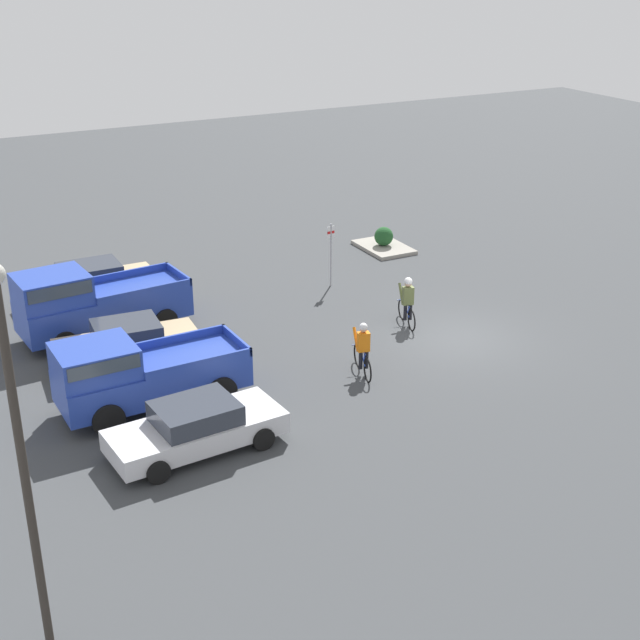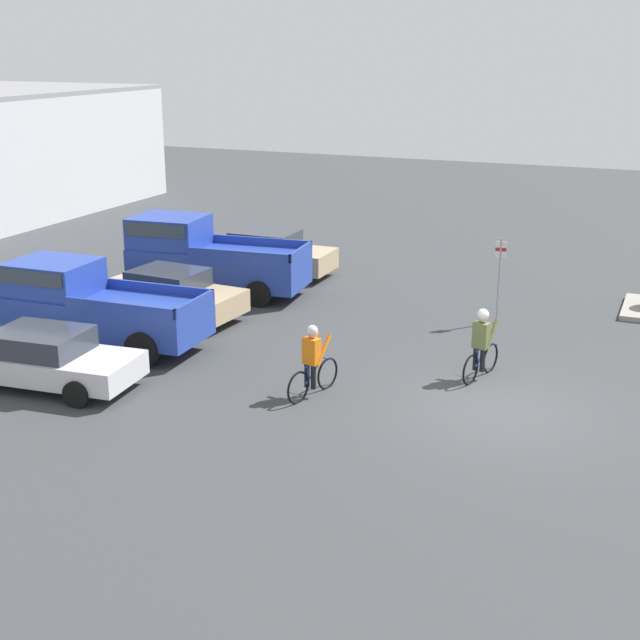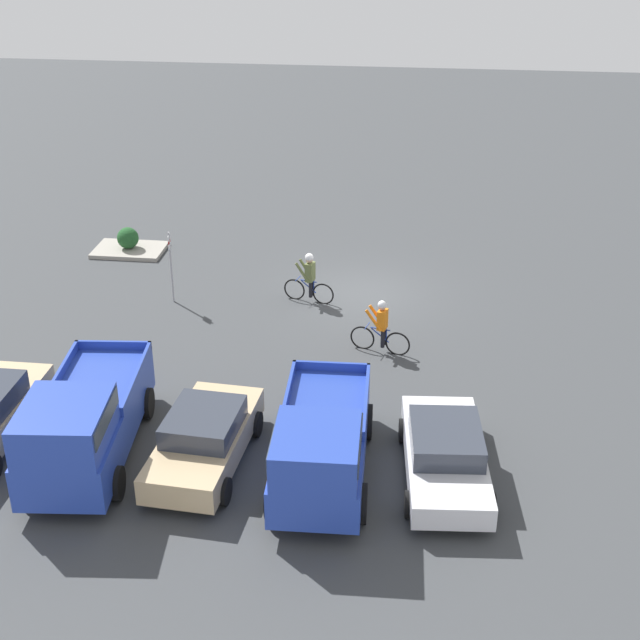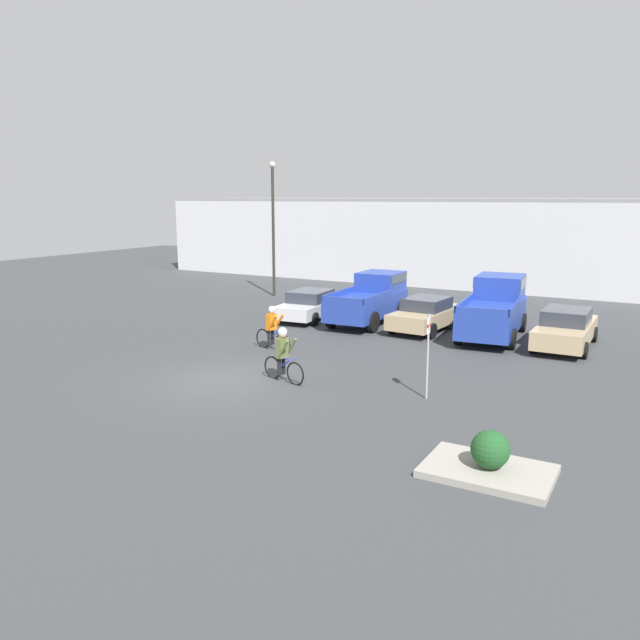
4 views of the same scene
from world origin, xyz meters
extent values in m
plane|color=#383A3D|center=(0.00, 0.00, 0.00)|extent=(80.00, 80.00, 0.00)
cube|color=silver|center=(0.00, 29.43, 2.63)|extent=(43.27, 14.87, 5.26)
cube|color=gray|center=(0.00, 29.43, 5.36)|extent=(43.27, 14.87, 0.20)
cube|color=silver|center=(-2.66, 9.95, 0.53)|extent=(2.14, 4.62, 0.55)
cube|color=#2D333D|center=(-2.66, 9.95, 1.07)|extent=(1.76, 2.14, 0.51)
cylinder|color=black|center=(-3.66, 11.31, 0.30)|extent=(0.23, 0.61, 0.60)
cylinder|color=black|center=(-1.90, 11.45, 0.30)|extent=(0.23, 0.61, 0.60)
cylinder|color=black|center=(-3.43, 8.45, 0.30)|extent=(0.23, 0.61, 0.60)
cylinder|color=black|center=(-1.66, 8.59, 0.30)|extent=(0.23, 0.61, 0.60)
cube|color=#233D9E|center=(0.14, 10.17, 0.85)|extent=(2.13, 5.25, 0.90)
cube|color=#233D9E|center=(0.09, 11.72, 1.73)|extent=(1.87, 2.13, 0.85)
cube|color=#333D47|center=(0.09, 11.72, 1.92)|extent=(1.92, 1.97, 0.38)
cube|color=#233D9E|center=(-0.77, 9.10, 1.43)|extent=(0.18, 3.11, 0.25)
cube|color=#233D9E|center=(1.11, 9.16, 1.43)|extent=(0.18, 3.11, 0.25)
cube|color=#233D9E|center=(0.22, 7.62, 1.43)|extent=(1.96, 0.14, 0.25)
cylinder|color=black|center=(-0.89, 11.74, 0.44)|extent=(0.25, 0.90, 0.89)
cylinder|color=black|center=(1.06, 11.81, 0.44)|extent=(0.25, 0.90, 0.89)
cylinder|color=black|center=(-0.79, 8.53, 0.44)|extent=(0.25, 0.90, 0.89)
cylinder|color=black|center=(1.17, 8.59, 0.44)|extent=(0.25, 0.90, 0.89)
cube|color=tan|center=(2.94, 10.09, 0.59)|extent=(2.08, 4.43, 0.63)
cube|color=#2D333D|center=(2.94, 10.09, 1.16)|extent=(1.73, 2.05, 0.51)
cylinder|color=black|center=(2.16, 11.53, 0.32)|extent=(0.23, 0.65, 0.64)
cylinder|color=black|center=(3.92, 11.40, 0.32)|extent=(0.23, 0.65, 0.64)
cylinder|color=black|center=(1.96, 8.78, 0.32)|extent=(0.23, 0.65, 0.64)
cylinder|color=black|center=(3.71, 8.65, 0.32)|extent=(0.23, 0.65, 0.64)
cube|color=#233D9E|center=(5.74, 10.03, 0.88)|extent=(2.50, 5.63, 1.05)
cube|color=#233D9E|center=(5.59, 11.66, 1.88)|extent=(2.04, 2.35, 0.95)
cube|color=#333D47|center=(5.59, 11.66, 2.09)|extent=(2.08, 2.18, 0.42)
cube|color=#233D9E|center=(4.88, 8.85, 1.53)|extent=(0.39, 3.27, 0.25)
cube|color=#233D9E|center=(6.80, 9.03, 1.53)|extent=(0.39, 3.27, 0.25)
cube|color=#233D9E|center=(5.99, 7.35, 1.53)|extent=(2.00, 0.27, 0.25)
cylinder|color=black|center=(4.58, 11.63, 0.40)|extent=(0.29, 0.81, 0.79)
cylinder|color=black|center=(6.58, 11.81, 0.40)|extent=(0.29, 0.81, 0.79)
cylinder|color=black|center=(4.90, 8.25, 0.40)|extent=(0.29, 0.81, 0.79)
cylinder|color=black|center=(6.89, 8.44, 0.40)|extent=(0.29, 0.81, 0.79)
cube|color=tan|center=(8.54, 9.79, 0.59)|extent=(1.76, 4.62, 0.67)
cube|color=#2D333D|center=(8.54, 9.79, 1.20)|extent=(1.58, 2.08, 0.54)
cylinder|color=black|center=(7.66, 11.27, 0.30)|extent=(0.18, 0.60, 0.60)
cylinder|color=black|center=(9.42, 11.27, 0.30)|extent=(0.18, 0.60, 0.60)
cylinder|color=black|center=(7.66, 8.31, 0.30)|extent=(0.18, 0.60, 0.60)
cylinder|color=black|center=(9.42, 8.31, 0.30)|extent=(0.18, 0.60, 0.60)
torus|color=black|center=(2.20, 0.71, 0.34)|extent=(0.72, 0.22, 0.73)
torus|color=black|center=(1.21, 0.96, 0.34)|extent=(0.72, 0.22, 0.73)
cylinder|color=#233D9E|center=(1.71, 0.83, 0.52)|extent=(0.52, 0.16, 0.39)
cylinder|color=#233D9E|center=(1.71, 0.83, 0.72)|extent=(0.55, 0.17, 0.04)
cylinder|color=#233D9E|center=(1.53, 0.88, 0.52)|extent=(0.04, 0.04, 0.36)
cylinder|color=#233D9E|center=(2.08, 0.74, 0.75)|extent=(0.13, 0.45, 0.02)
cylinder|color=black|center=(1.63, 0.95, 0.48)|extent=(0.15, 0.15, 0.54)
cylinder|color=black|center=(1.59, 0.77, 0.48)|extent=(0.15, 0.15, 0.54)
cube|color=#5B6638|center=(1.66, 0.85, 1.06)|extent=(0.32, 0.41, 0.62)
cylinder|color=#5B6638|center=(1.90, 0.96, 1.06)|extent=(0.51, 0.21, 0.67)
cylinder|color=#5B6638|center=(1.81, 0.63, 1.06)|extent=(0.51, 0.21, 0.67)
sphere|color=tan|center=(1.68, 0.84, 1.49)|extent=(0.25, 0.25, 0.25)
sphere|color=silver|center=(1.68, 0.84, 1.55)|extent=(0.27, 0.27, 0.27)
torus|color=black|center=(-0.29, 3.89, 0.35)|extent=(0.74, 0.23, 0.75)
torus|color=black|center=(-1.34, 4.15, 0.35)|extent=(0.74, 0.23, 0.75)
cylinder|color=#233D9E|center=(-0.82, 4.02, 0.53)|extent=(0.55, 0.17, 0.40)
cylinder|color=#233D9E|center=(-0.82, 4.02, 0.74)|extent=(0.59, 0.18, 0.04)
cylinder|color=#233D9E|center=(-1.00, 4.06, 0.53)|extent=(0.04, 0.04, 0.37)
cylinder|color=#233D9E|center=(-0.42, 3.92, 0.77)|extent=(0.13, 0.45, 0.02)
cylinder|color=black|center=(-0.90, 4.13, 0.49)|extent=(0.15, 0.15, 0.55)
cylinder|color=black|center=(-0.94, 3.96, 0.49)|extent=(0.15, 0.15, 0.55)
cube|color=orange|center=(-0.87, 4.03, 1.06)|extent=(0.32, 0.41, 0.59)
cylinder|color=orange|center=(-0.62, 4.14, 1.06)|extent=(0.54, 0.22, 0.64)
cylinder|color=orange|center=(-0.70, 3.81, 1.06)|extent=(0.54, 0.22, 0.64)
sphere|color=tan|center=(-0.84, 4.03, 1.47)|extent=(0.22, 0.22, 0.22)
sphere|color=silver|center=(-0.84, 4.03, 1.52)|extent=(0.25, 0.25, 0.25)
cylinder|color=#9E9EA3|center=(6.11, 1.39, 1.21)|extent=(0.06, 0.06, 2.43)
cube|color=white|center=(6.11, 1.39, 2.10)|extent=(0.05, 0.30, 0.45)
cube|color=red|center=(6.11, 1.39, 2.10)|extent=(0.05, 0.30, 0.10)
cylinder|color=#2D2823|center=(-7.89, 14.77, 3.59)|extent=(0.16, 0.16, 7.18)
sphere|color=#B2B2A8|center=(-7.89, 14.77, 7.30)|extent=(0.36, 0.36, 0.36)
cube|color=gray|center=(8.89, -2.64, 0.07)|extent=(2.56, 1.75, 0.15)
sphere|color=#1E4C23|center=(8.92, -2.64, 0.55)|extent=(0.80, 0.80, 0.80)
camera|label=1|loc=(-21.52, 16.25, 12.01)|focal=50.00mm
camera|label=2|loc=(-17.77, -3.30, 7.57)|focal=50.00mm
camera|label=3|loc=(-1.85, 27.08, 12.48)|focal=50.00mm
camera|label=4|loc=(11.74, -14.68, 5.58)|focal=35.00mm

